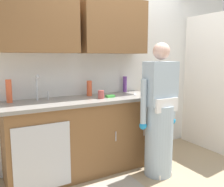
{
  "coord_description": "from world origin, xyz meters",
  "views": [
    {
      "loc": [
        -1.71,
        -2.06,
        1.45
      ],
      "look_at": [
        -0.23,
        0.55,
        1.0
      ],
      "focal_mm": 38.88,
      "sensor_mm": 36.0,
      "label": 1
    }
  ],
  "objects_px": {
    "cup_by_sink": "(101,95)",
    "knife_on_counter": "(135,94)",
    "bottle_water_short": "(89,88)",
    "bottle_water_tall": "(125,84)",
    "sponge": "(110,96)",
    "sink": "(44,103)",
    "person_at_sink": "(159,120)",
    "bottle_dish_liquid": "(9,91)"
  },
  "relations": [
    {
      "from": "cup_by_sink",
      "to": "knife_on_counter",
      "type": "height_order",
      "value": "cup_by_sink"
    },
    {
      "from": "bottle_water_tall",
      "to": "cup_by_sink",
      "type": "height_order",
      "value": "bottle_water_tall"
    },
    {
      "from": "person_at_sink",
      "to": "sponge",
      "type": "relative_size",
      "value": 14.73
    },
    {
      "from": "bottle_dish_liquid",
      "to": "person_at_sink",
      "type": "bearing_deg",
      "value": -24.33
    },
    {
      "from": "sink",
      "to": "cup_by_sink",
      "type": "bearing_deg",
      "value": -9.0
    },
    {
      "from": "bottle_water_tall",
      "to": "knife_on_counter",
      "type": "distance_m",
      "value": 0.3
    },
    {
      "from": "sink",
      "to": "bottle_water_tall",
      "type": "relative_size",
      "value": 2.17
    },
    {
      "from": "bottle_dish_liquid",
      "to": "knife_on_counter",
      "type": "xyz_separation_m",
      "value": [
        1.58,
        -0.21,
        -0.13
      ]
    },
    {
      "from": "sink",
      "to": "person_at_sink",
      "type": "xyz_separation_m",
      "value": [
        1.25,
        -0.56,
        -0.23
      ]
    },
    {
      "from": "knife_on_counter",
      "to": "sponge",
      "type": "height_order",
      "value": "sponge"
    },
    {
      "from": "knife_on_counter",
      "to": "cup_by_sink",
      "type": "bearing_deg",
      "value": 131.21
    },
    {
      "from": "bottle_water_short",
      "to": "bottle_water_tall",
      "type": "bearing_deg",
      "value": 6.88
    },
    {
      "from": "bottle_water_short",
      "to": "sponge",
      "type": "height_order",
      "value": "bottle_water_short"
    },
    {
      "from": "bottle_water_short",
      "to": "knife_on_counter",
      "type": "xyz_separation_m",
      "value": [
        0.6,
        -0.21,
        -0.1
      ]
    },
    {
      "from": "sink",
      "to": "person_at_sink",
      "type": "height_order",
      "value": "person_at_sink"
    },
    {
      "from": "bottle_dish_liquid",
      "to": "cup_by_sink",
      "type": "bearing_deg",
      "value": -14.71
    },
    {
      "from": "bottle_water_tall",
      "to": "cup_by_sink",
      "type": "distance_m",
      "value": 0.67
    },
    {
      "from": "bottle_dish_liquid",
      "to": "bottle_water_short",
      "type": "height_order",
      "value": "bottle_dish_liquid"
    },
    {
      "from": "sink",
      "to": "knife_on_counter",
      "type": "height_order",
      "value": "sink"
    },
    {
      "from": "person_at_sink",
      "to": "cup_by_sink",
      "type": "relative_size",
      "value": 16.0
    },
    {
      "from": "person_at_sink",
      "to": "bottle_dish_liquid",
      "type": "relative_size",
      "value": 6.15
    },
    {
      "from": "person_at_sink",
      "to": "sponge",
      "type": "bearing_deg",
      "value": 131.57
    },
    {
      "from": "knife_on_counter",
      "to": "sponge",
      "type": "relative_size",
      "value": 2.18
    },
    {
      "from": "bottle_water_tall",
      "to": "cup_by_sink",
      "type": "bearing_deg",
      "value": -149.1
    },
    {
      "from": "bottle_dish_liquid",
      "to": "knife_on_counter",
      "type": "bearing_deg",
      "value": -7.5
    },
    {
      "from": "bottle_dish_liquid",
      "to": "knife_on_counter",
      "type": "distance_m",
      "value": 1.6
    },
    {
      "from": "bottle_water_short",
      "to": "knife_on_counter",
      "type": "bearing_deg",
      "value": -19.11
    },
    {
      "from": "knife_on_counter",
      "to": "bottle_water_tall",
      "type": "bearing_deg",
      "value": 32.68
    },
    {
      "from": "bottle_water_tall",
      "to": "bottle_water_short",
      "type": "distance_m",
      "value": 0.61
    },
    {
      "from": "bottle_water_tall",
      "to": "bottle_water_short",
      "type": "relative_size",
      "value": 1.14
    },
    {
      "from": "bottle_dish_liquid",
      "to": "sponge",
      "type": "height_order",
      "value": "bottle_dish_liquid"
    },
    {
      "from": "cup_by_sink",
      "to": "knife_on_counter",
      "type": "distance_m",
      "value": 0.56
    },
    {
      "from": "sink",
      "to": "sponge",
      "type": "height_order",
      "value": "sink"
    },
    {
      "from": "bottle_water_tall",
      "to": "bottle_dish_liquid",
      "type": "bearing_deg",
      "value": -177.45
    },
    {
      "from": "sponge",
      "to": "bottle_water_short",
      "type": "bearing_deg",
      "value": 126.79
    },
    {
      "from": "bottle_water_short",
      "to": "person_at_sink",
      "type": "bearing_deg",
      "value": -49.97
    },
    {
      "from": "bottle_water_short",
      "to": "cup_by_sink",
      "type": "height_order",
      "value": "bottle_water_short"
    },
    {
      "from": "sink",
      "to": "person_at_sink",
      "type": "relative_size",
      "value": 0.31
    },
    {
      "from": "knife_on_counter",
      "to": "sink",
      "type": "bearing_deg",
      "value": 122.79
    },
    {
      "from": "bottle_water_short",
      "to": "cup_by_sink",
      "type": "distance_m",
      "value": 0.27
    },
    {
      "from": "bottle_water_short",
      "to": "knife_on_counter",
      "type": "height_order",
      "value": "bottle_water_short"
    },
    {
      "from": "bottle_dish_liquid",
      "to": "bottle_water_short",
      "type": "distance_m",
      "value": 0.99
    }
  ]
}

